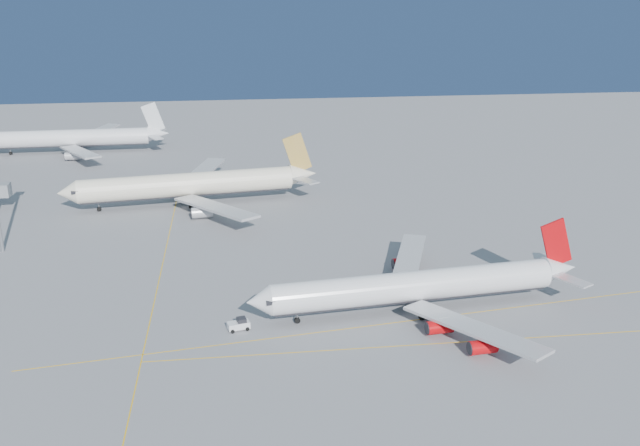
# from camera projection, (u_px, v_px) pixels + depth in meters

# --- Properties ---
(ground) EXTENTS (500.00, 500.00, 0.00)m
(ground) POSITION_uv_depth(u_px,v_px,m) (373.00, 310.00, 129.81)
(ground) COLOR slate
(ground) RESTS_ON ground
(taxiway_lines) EXTENTS (118.86, 140.00, 0.02)m
(taxiway_lines) POSITION_uv_depth(u_px,v_px,m) (290.00, 299.00, 134.01)
(taxiway_lines) COLOR #F0AD0D
(taxiway_lines) RESTS_ON ground
(airliner_virgin) EXTENTS (63.01, 56.28, 15.54)m
(airliner_virgin) POSITION_uv_depth(u_px,v_px,m) (420.00, 286.00, 128.32)
(airliner_virgin) COLOR white
(airliner_virgin) RESTS_ON ground
(airliner_etihad) EXTENTS (68.67, 62.90, 17.94)m
(airliner_etihad) POSITION_uv_depth(u_px,v_px,m) (193.00, 184.00, 190.11)
(airliner_etihad) COLOR #EEE5CB
(airliner_etihad) RESTS_ON ground
(airliner_third) EXTENTS (63.63, 58.76, 17.09)m
(airliner_third) POSITION_uv_depth(u_px,v_px,m) (77.00, 138.00, 248.23)
(airliner_third) COLOR white
(airliner_third) RESTS_ON ground
(pushback_tug) EXTENTS (4.07, 3.00, 2.10)m
(pushback_tug) POSITION_uv_depth(u_px,v_px,m) (239.00, 324.00, 122.11)
(pushback_tug) COLOR white
(pushback_tug) RESTS_ON ground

